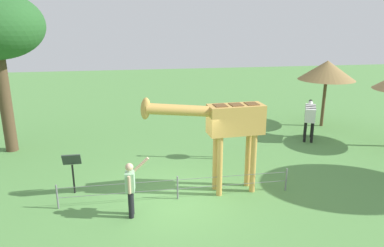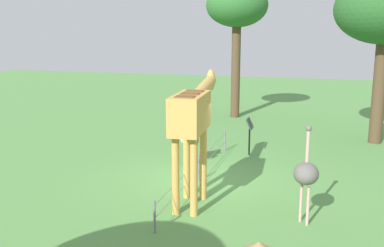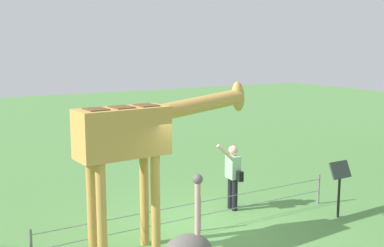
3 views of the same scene
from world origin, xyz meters
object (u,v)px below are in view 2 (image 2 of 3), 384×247
object	(u,v)px
visitor	(188,139)
tree_northeast	(237,8)
giraffe	(193,117)
info_sign	(250,129)
ostrich	(306,174)

from	to	relation	value
visitor	tree_northeast	distance (m)	9.65
giraffe	info_sign	world-z (taller)	giraffe
ostrich	visitor	bearing A→B (deg)	47.81
info_sign	visitor	bearing A→B (deg)	136.63
info_sign	giraffe	bearing A→B (deg)	171.93
ostrich	tree_northeast	size ratio (longest dim) A/B	0.34
visitor	info_sign	size ratio (longest dim) A/B	1.28
ostrich	info_sign	world-z (taller)	ostrich
giraffe	ostrich	bearing A→B (deg)	-100.73
tree_northeast	giraffe	bearing A→B (deg)	-174.12
visitor	tree_northeast	size ratio (longest dim) A/B	0.26
ostrich	tree_northeast	xyz separation A→B (m)	(12.02, 3.97, 4.17)
visitor	info_sign	bearing A→B (deg)	-43.37
tree_northeast	info_sign	xyz separation A→B (m)	(-6.78, -1.85, -4.40)
ostrich	info_sign	bearing A→B (deg)	22.03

